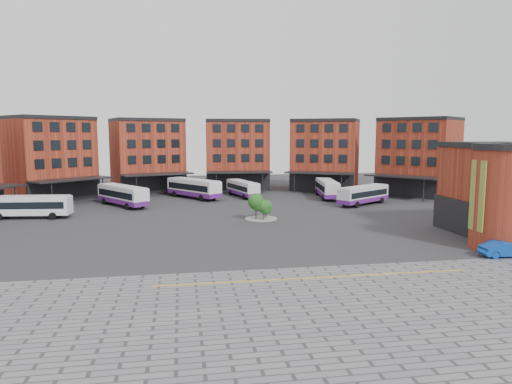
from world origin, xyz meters
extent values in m
plane|color=#28282B|center=(0.00, 0.00, 0.00)|extent=(160.00, 160.00, 0.00)
cube|color=slate|center=(2.00, -22.00, 0.01)|extent=(50.00, 22.00, 0.02)
cube|color=gold|center=(2.00, -14.00, 0.03)|extent=(26.00, 0.15, 0.02)
cylinder|color=black|center=(-32.52, 22.18, 2.00)|extent=(0.20, 0.20, 4.00)
cube|color=#983421|center=(-31.45, 36.93, 7.00)|extent=(16.35, 16.13, 14.00)
cube|color=black|center=(-28.20, 33.32, 2.00)|extent=(10.00, 9.07, 4.00)
cube|color=black|center=(-31.45, 36.93, 14.30)|extent=(16.55, 16.35, 0.60)
cube|color=black|center=(-28.07, 33.17, 9.20)|extent=(8.60, 7.77, 8.00)
cube|color=black|center=(-26.63, 31.58, 4.00)|extent=(12.61, 11.97, 0.25)
cylinder|color=black|center=(-28.81, 27.19, 2.00)|extent=(0.20, 0.20, 4.00)
cylinder|color=black|center=(-22.05, 33.28, 2.00)|extent=(0.20, 0.20, 4.00)
cube|color=#983421|center=(-15.30, 46.44, 7.00)|extent=(15.55, 13.69, 14.00)
cube|color=black|center=(-13.72, 41.85, 2.00)|extent=(12.45, 4.71, 4.00)
cube|color=black|center=(-15.30, 46.44, 14.30)|extent=(15.65, 13.97, 0.60)
cube|color=black|center=(-13.66, 41.66, 9.20)|extent=(10.87, 3.87, 8.00)
cube|color=black|center=(-12.96, 39.63, 4.00)|extent=(13.72, 8.39, 0.25)
cylinder|color=black|center=(-16.67, 36.45, 2.00)|extent=(0.20, 0.20, 4.00)
cylinder|color=black|center=(-8.07, 39.41, 2.00)|extent=(0.20, 0.20, 4.00)
cube|color=#983421|center=(3.28, 48.89, 7.00)|extent=(13.67, 10.88, 14.00)
cube|color=black|center=(2.94, 44.05, 2.00)|extent=(13.00, 1.41, 4.00)
cube|color=black|center=(3.28, 48.89, 14.30)|extent=(13.69, 11.18, 0.60)
cube|color=black|center=(2.93, 43.85, 9.20)|extent=(11.42, 0.95, 8.00)
cube|color=black|center=(2.78, 41.70, 4.00)|extent=(13.28, 5.30, 0.25)
cylinder|color=black|center=(-1.89, 40.22, 2.00)|extent=(0.20, 0.20, 4.00)
cylinder|color=black|center=(7.19, 39.59, 2.00)|extent=(0.20, 0.20, 4.00)
cube|color=#983421|center=(21.34, 43.88, 7.00)|extent=(16.12, 14.81, 14.00)
cube|color=black|center=(19.14, 39.56, 2.00)|extent=(11.81, 6.35, 4.00)
cube|color=black|center=(21.34, 43.88, 14.30)|extent=(16.26, 15.08, 0.60)
cube|color=black|center=(19.04, 39.38, 9.20)|extent=(10.26, 5.33, 8.00)
cube|color=black|center=(18.07, 37.46, 4.00)|extent=(13.58, 9.82, 0.25)
cylinder|color=black|center=(13.20, 37.92, 2.00)|extent=(0.20, 0.20, 4.00)
cylinder|color=black|center=(21.31, 33.79, 2.00)|extent=(0.20, 0.20, 4.00)
cube|color=#983421|center=(36.00, 32.21, 7.00)|extent=(16.02, 16.39, 14.00)
cube|color=black|center=(32.29, 29.09, 2.00)|extent=(8.74, 10.28, 4.00)
cube|color=black|center=(36.00, 32.21, 14.30)|extent=(16.25, 16.58, 0.60)
cube|color=black|center=(32.14, 28.96, 9.20)|extent=(7.47, 8.86, 8.00)
cube|color=black|center=(30.49, 27.58, 4.00)|extent=(11.73, 12.79, 0.25)
cylinder|color=black|center=(26.19, 29.91, 2.00)|extent=(0.20, 0.20, 4.00)
cylinder|color=black|center=(32.03, 22.94, 2.00)|extent=(0.20, 0.20, 4.00)
cube|color=black|center=(22.90, -2.00, 2.00)|extent=(0.40, 12.00, 4.00)
cylinder|color=#983421|center=(23.00, -8.00, 5.00)|extent=(6.00, 6.00, 10.00)
cylinder|color=black|center=(23.00, -8.00, 10.30)|extent=(6.40, 6.40, 0.60)
cube|color=orange|center=(20.10, -8.00, 5.50)|extent=(0.12, 2.20, 7.00)
cylinder|color=gray|center=(2.00, 12.00, 0.06)|extent=(4.40, 4.40, 0.12)
cylinder|color=#332114|center=(1.20, 11.40, 0.91)|extent=(0.14, 0.14, 1.81)
sphere|color=#1D4918|center=(1.20, 11.40, 2.54)|extent=(2.19, 2.19, 2.19)
sphere|color=#1D4918|center=(1.40, 11.25, 2.00)|extent=(1.53, 1.53, 1.53)
cylinder|color=#332114|center=(2.80, 12.60, 0.59)|extent=(0.14, 0.14, 1.19)
sphere|color=#1D4918|center=(2.80, 12.60, 1.66)|extent=(1.76, 1.76, 1.76)
sphere|color=#1D4918|center=(3.00, 12.45, 1.31)|extent=(1.23, 1.23, 1.23)
cylinder|color=#332114|center=(2.20, 11.00, 0.67)|extent=(0.14, 0.14, 1.34)
sphere|color=#1D4918|center=(2.20, 11.00, 1.88)|extent=(1.79, 1.79, 1.79)
sphere|color=#1D4918|center=(2.40, 10.85, 1.48)|extent=(1.25, 1.25, 1.25)
cube|color=silver|center=(-29.33, 17.76, 1.78)|extent=(11.20, 3.57, 2.45)
cube|color=black|center=(-29.33, 17.76, 1.95)|extent=(10.33, 3.55, 0.95)
cube|color=silver|center=(-29.33, 17.76, 3.05)|extent=(10.76, 3.43, 0.12)
cylinder|color=black|center=(-32.72, 19.35, 0.50)|extent=(1.03, 0.40, 1.00)
cylinder|color=black|center=(-25.95, 16.17, 0.50)|extent=(1.03, 0.40, 1.00)
cylinder|color=black|center=(-25.70, 18.66, 0.50)|extent=(1.03, 0.40, 1.00)
cube|color=silver|center=(-17.97, 26.61, 1.90)|extent=(8.97, 11.14, 2.62)
cube|color=black|center=(-17.97, 26.61, 2.08)|extent=(8.48, 10.41, 1.02)
cube|color=silver|center=(-17.97, 26.61, 3.26)|extent=(8.61, 10.69, 0.13)
cube|color=black|center=(-21.30, 31.32, 2.14)|extent=(1.92, 1.41, 1.18)
cube|color=#561A78|center=(-17.97, 26.61, 0.96)|extent=(9.03, 11.19, 0.75)
cylinder|color=black|center=(-21.23, 28.90, 0.53)|extent=(0.88, 1.06, 1.07)
cylinder|color=black|center=(-19.05, 30.45, 0.53)|extent=(0.88, 1.06, 1.07)
cylinder|color=black|center=(-16.88, 22.76, 0.53)|extent=(0.88, 1.06, 1.07)
cylinder|color=black|center=(-14.70, 24.31, 0.53)|extent=(0.88, 1.06, 1.07)
cube|color=white|center=(-6.46, 33.87, 1.98)|extent=(9.49, 11.59, 2.74)
cube|color=black|center=(-6.46, 33.87, 2.18)|extent=(8.96, 10.83, 1.06)
cube|color=silver|center=(-6.46, 33.87, 3.41)|extent=(9.11, 11.13, 0.13)
cube|color=black|center=(-10.02, 38.77, 2.24)|extent=(1.99, 1.49, 1.23)
cube|color=#561A78|center=(-6.46, 33.87, 1.01)|extent=(9.55, 11.65, 0.78)
cylinder|color=black|center=(-9.91, 36.24, 0.56)|extent=(0.93, 1.10, 1.12)
cylinder|color=black|center=(-7.64, 37.88, 0.56)|extent=(0.93, 1.10, 1.12)
cylinder|color=black|center=(-5.28, 29.87, 0.56)|extent=(0.93, 1.10, 1.12)
cylinder|color=black|center=(-3.02, 31.51, 0.56)|extent=(0.93, 1.10, 1.12)
cube|color=silver|center=(2.54, 34.46, 1.67)|extent=(4.99, 10.61, 2.31)
cube|color=black|center=(2.54, 34.46, 1.83)|extent=(4.83, 9.82, 0.89)
cube|color=silver|center=(2.54, 34.46, 2.87)|extent=(4.79, 10.18, 0.11)
cube|color=black|center=(1.20, 39.36, 1.88)|extent=(1.96, 0.64, 1.04)
cube|color=#561A78|center=(2.54, 34.46, 0.85)|extent=(5.04, 10.65, 0.66)
cylinder|color=black|center=(0.53, 37.35, 0.47)|extent=(0.52, 0.98, 0.94)
cylinder|color=black|center=(2.80, 37.96, 0.47)|extent=(0.52, 0.98, 0.94)
cylinder|color=black|center=(2.27, 30.95, 0.47)|extent=(0.52, 0.98, 0.94)
cylinder|color=black|center=(4.54, 31.57, 0.47)|extent=(0.52, 0.98, 0.94)
cube|color=silver|center=(17.47, 30.60, 1.86)|extent=(4.29, 11.76, 2.56)
cube|color=black|center=(17.47, 30.60, 2.04)|extent=(4.21, 10.86, 0.99)
cube|color=silver|center=(17.47, 30.60, 3.19)|extent=(4.12, 11.29, 0.13)
cube|color=black|center=(18.31, 36.18, 2.09)|extent=(2.21, 0.45, 1.15)
cube|color=#561A78|center=(17.47, 30.60, 0.94)|extent=(4.34, 11.80, 0.73)
cylinder|color=black|center=(16.72, 34.43, 0.52)|extent=(0.47, 1.08, 1.05)
cylinder|color=black|center=(19.31, 34.04, 0.52)|extent=(0.47, 1.08, 1.05)
cylinder|color=black|center=(15.63, 27.15, 0.52)|extent=(0.47, 1.08, 1.05)
cylinder|color=black|center=(18.21, 26.76, 0.52)|extent=(0.47, 1.08, 1.05)
cube|color=silver|center=(20.78, 21.84, 1.76)|extent=(10.50, 8.04, 2.43)
cube|color=black|center=(20.78, 21.84, 1.93)|extent=(9.80, 7.61, 0.94)
cube|color=silver|center=(20.78, 21.84, 3.03)|extent=(10.08, 7.71, 0.12)
cube|color=black|center=(25.27, 24.77, 1.98)|extent=(1.25, 1.83, 1.09)
cube|color=#561A78|center=(20.78, 21.84, 0.89)|extent=(10.56, 8.09, 0.69)
cylinder|color=black|center=(23.04, 24.79, 0.50)|extent=(0.99, 0.79, 0.99)
cylinder|color=black|center=(24.39, 22.71, 0.50)|extent=(0.99, 0.79, 0.99)
cylinder|color=black|center=(17.18, 20.97, 0.50)|extent=(0.99, 0.79, 0.99)
cylinder|color=black|center=(18.53, 18.90, 0.50)|extent=(0.99, 0.79, 0.99)
imported|color=#0C40A5|center=(21.33, -10.75, 0.76)|extent=(4.65, 1.80, 1.51)
camera|label=1|loc=(-8.67, -48.29, 11.53)|focal=32.00mm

